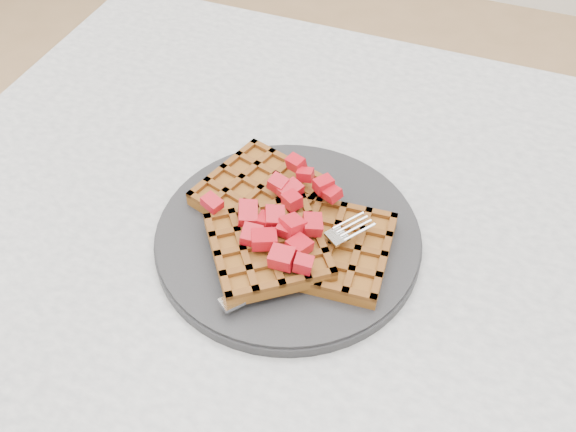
% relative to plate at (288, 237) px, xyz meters
% --- Properties ---
extents(table, '(1.20, 0.80, 0.75)m').
position_rel_plate_xyz_m(table, '(0.15, 0.01, -0.12)').
color(table, silver).
rests_on(table, ground).
extents(plate, '(0.28, 0.28, 0.02)m').
position_rel_plate_xyz_m(plate, '(0.00, 0.00, 0.00)').
color(plate, black).
rests_on(plate, table).
extents(waffles, '(0.22, 0.22, 0.03)m').
position_rel_plate_xyz_m(waffles, '(0.00, -0.00, 0.02)').
color(waffles, brown).
rests_on(waffles, plate).
extents(strawberry_pile, '(0.15, 0.15, 0.02)m').
position_rel_plate_xyz_m(strawberry_pile, '(0.00, 0.00, 0.05)').
color(strawberry_pile, '#96000E').
rests_on(strawberry_pile, waffles).
extents(fork, '(0.12, 0.16, 0.02)m').
position_rel_plate_xyz_m(fork, '(0.04, -0.04, 0.02)').
color(fork, silver).
rests_on(fork, plate).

